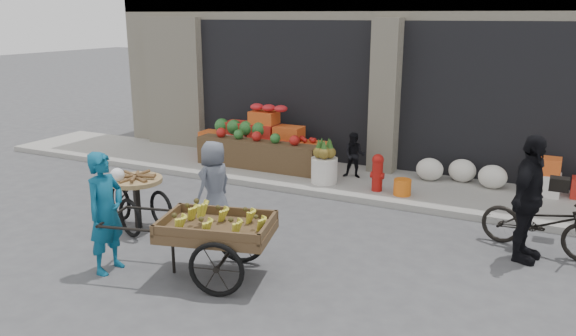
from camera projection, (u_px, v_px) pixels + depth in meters
The scene contains 15 objects.
ground at pixel (272, 265), 7.72m from camera, with size 80.00×80.00×0.00m, color #424244.
sidewalk at pixel (368, 184), 11.25m from camera, with size 18.00×2.20×0.12m, color gray.
building at pixel (425, 13), 13.77m from camera, with size 14.00×6.45×7.00m.
fruit_display at pixel (266, 139), 12.39m from camera, with size 3.10×1.12×1.24m.
pineapple_bin at pixel (324, 170), 11.06m from camera, with size 0.52×0.52×0.50m, color silver.
fire_hydrant at pixel (378, 171), 10.50m from camera, with size 0.22×0.22×0.71m.
orange_bucket at pixel (402, 187), 10.31m from camera, with size 0.32×0.32×0.30m, color orange.
right_bay_goods at pixel (512, 176), 10.55m from camera, with size 3.35×0.60×0.70m.
seated_person at pixel (354, 155), 11.35m from camera, with size 0.45×0.35×0.93m, color black.
banana_cart at pixel (213, 225), 7.20m from camera, with size 2.57×1.51×1.01m.
vendor_woman at pixel (106, 213), 7.37m from camera, with size 0.60×0.39×1.64m, color #0F5576.
tricycle_cart at pixel (136, 194), 8.94m from camera, with size 1.45×1.06×0.95m.
vendor_grey at pixel (214, 184), 8.98m from camera, with size 0.69×0.45×1.42m, color slate.
bicycle at pixel (542, 222), 8.06m from camera, with size 0.60×1.72×0.90m, color black.
cyclist at pixel (528, 199), 7.68m from camera, with size 1.05×0.44×1.79m, color black.
Camera 1 is at (3.36, -6.25, 3.34)m, focal length 35.00 mm.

